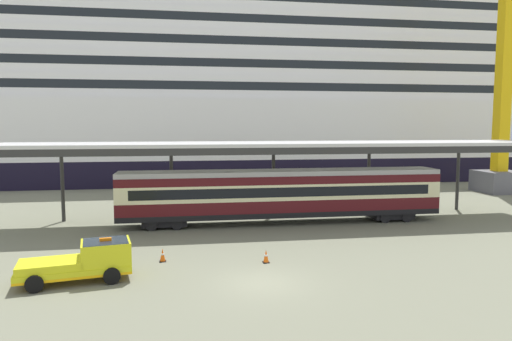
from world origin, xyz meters
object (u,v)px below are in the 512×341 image
object	(u,v)px
traffic_cone_near	(121,250)
train_carriage	(282,193)
cruise_ship	(271,93)
traffic_cone_far	(266,256)
dockside_crane	(508,52)
traffic_cone_mid	(163,255)
service_truck	(86,260)

from	to	relation	value
traffic_cone_near	train_carriage	bearing A→B (deg)	32.77
cruise_ship	traffic_cone_near	bearing A→B (deg)	-111.77
train_carriage	traffic_cone_far	world-z (taller)	train_carriage
train_carriage	dockside_crane	xyz separation A→B (m)	(28.07, 12.59, 13.24)
cruise_ship	train_carriage	distance (m)	37.32
traffic_cone_near	traffic_cone_far	distance (m)	8.55
train_carriage	traffic_cone_mid	world-z (taller)	train_carriage
cruise_ship	traffic_cone_mid	bearing A→B (deg)	-108.17
traffic_cone_mid	dockside_crane	bearing A→B (deg)	30.31
service_truck	traffic_cone_far	size ratio (longest dim) A/B	7.61
cruise_ship	traffic_cone_mid	distance (m)	48.15
dockside_crane	service_truck	bearing A→B (deg)	-149.12
service_truck	traffic_cone_mid	size ratio (longest dim) A/B	7.47
service_truck	traffic_cone_far	bearing A→B (deg)	9.42
traffic_cone_far	dockside_crane	distance (m)	41.28
cruise_ship	traffic_cone_mid	world-z (taller)	cruise_ship
cruise_ship	train_carriage	size ratio (longest dim) A/B	6.41
service_truck	dockside_crane	size ratio (longest dim) A/B	0.11
traffic_cone_near	traffic_cone_far	bearing A→B (deg)	-19.15
cruise_ship	train_carriage	xyz separation A→B (m)	(-5.91, -35.42, -10.17)
train_carriage	traffic_cone_far	bearing A→B (deg)	-106.83
traffic_cone_mid	traffic_cone_far	distance (m)	5.71
cruise_ship	traffic_cone_far	world-z (taller)	cruise_ship
traffic_cone_mid	dockside_crane	world-z (taller)	dockside_crane
train_carriage	service_truck	xyz separation A→B (m)	(-12.14, -11.45, -1.32)
cruise_ship	traffic_cone_near	xyz separation A→B (m)	(-16.99, -42.55, -12.19)
traffic_cone_near	dockside_crane	world-z (taller)	dockside_crane
cruise_ship	traffic_cone_far	bearing A→B (deg)	-101.12
traffic_cone_near	traffic_cone_far	xyz separation A→B (m)	(8.08, -2.80, 0.06)
cruise_ship	traffic_cone_near	distance (m)	47.42
cruise_ship	train_carriage	world-z (taller)	cruise_ship
service_truck	traffic_cone_mid	world-z (taller)	service_truck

